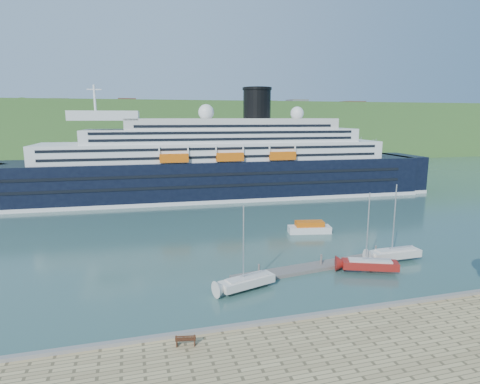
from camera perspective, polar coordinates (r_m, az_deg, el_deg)
name	(u,v)px	position (r m, az deg, el deg)	size (l,w,h in m)	color
ground	(370,318)	(39.50, 18.02, -16.66)	(400.00, 400.00, 0.00)	#2E514D
far_hillside	(177,131)	(175.23, -8.94, 8.58)	(400.00, 50.00, 24.00)	#386026
quay_coping	(372,307)	(38.85, 18.29, -15.27)	(220.00, 0.50, 0.30)	slate
cruise_ship	(207,143)	(89.12, -4.77, 6.96)	(108.39, 15.78, 24.34)	black
park_bench	(186,339)	(32.00, -7.74, -20.00)	(1.58, 0.65, 1.01)	#412112
floating_pontoon	(306,268)	(48.71, 9.40, -10.67)	(18.55, 2.27, 0.41)	slate
sailboat_white_near	(247,250)	(41.53, 1.04, -8.27)	(6.69, 1.86, 8.64)	silver
sailboat_red	(372,235)	(48.45, 18.22, -5.84)	(6.95, 1.93, 8.98)	maroon
sailboat_white_far	(397,225)	(53.26, 21.46, -4.39)	(7.21, 2.00, 9.31)	silver
tender_launch	(309,227)	(63.60, 9.85, -4.92)	(6.61, 2.26, 1.83)	#D85D0C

